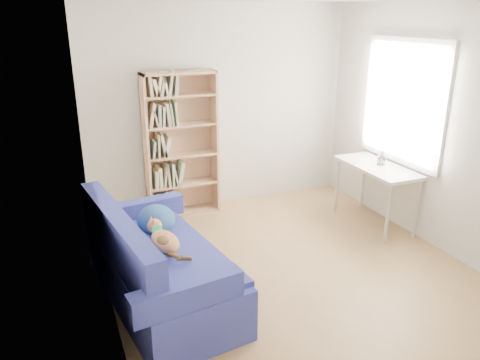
# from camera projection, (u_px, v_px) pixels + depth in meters

# --- Properties ---
(ground) EXTENTS (4.00, 4.00, 0.00)m
(ground) POSITION_uv_depth(u_px,v_px,m) (290.00, 271.00, 4.72)
(ground) COLOR olive
(ground) RESTS_ON ground
(room_shell) EXTENTS (3.54, 4.04, 2.62)m
(room_shell) POSITION_uv_depth(u_px,v_px,m) (305.00, 109.00, 4.24)
(room_shell) COLOR silver
(room_shell) RESTS_ON ground
(sofa) EXTENTS (1.11, 1.94, 0.90)m
(sofa) POSITION_uv_depth(u_px,v_px,m) (157.00, 266.00, 4.14)
(sofa) COLOR navy
(sofa) RESTS_ON ground
(bookshelf) EXTENTS (0.91, 0.28, 1.81)m
(bookshelf) POSITION_uv_depth(u_px,v_px,m) (181.00, 151.00, 5.84)
(bookshelf) COLOR tan
(bookshelf) RESTS_ON ground
(desk) EXTENTS (0.51, 1.11, 0.75)m
(desk) POSITION_uv_depth(u_px,v_px,m) (377.00, 172.00, 5.58)
(desk) COLOR white
(desk) RESTS_ON ground
(pen_cup) EXTENTS (0.09, 0.09, 0.18)m
(pen_cup) POSITION_uv_depth(u_px,v_px,m) (381.00, 159.00, 5.57)
(pen_cup) COLOR white
(pen_cup) RESTS_ON desk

